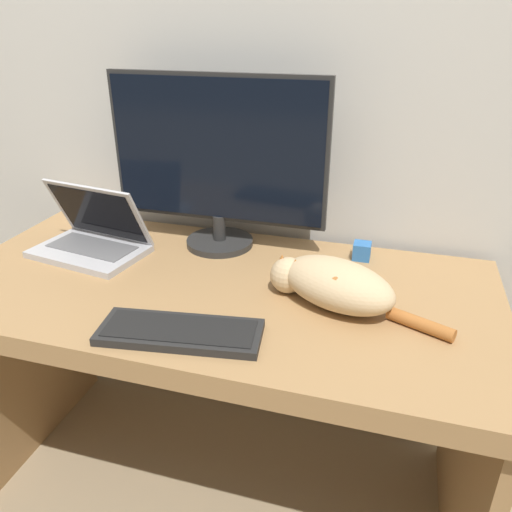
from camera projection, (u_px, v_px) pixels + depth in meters
name	position (u px, v px, depth m)	size (l,w,h in m)	color
wall_back	(259.00, 66.00, 1.52)	(6.40, 0.06, 2.60)	silver
desk	(217.00, 332.00, 1.45)	(1.53, 0.74, 0.77)	#A37A4C
monitor	(217.00, 161.00, 1.50)	(0.67, 0.21, 0.53)	#282828
laptop	(92.00, 239.00, 1.54)	(0.36, 0.27, 0.22)	#B7B7BC
external_keyboard	(180.00, 332.00, 1.15)	(0.39, 0.19, 0.02)	black
cat	(333.00, 283.00, 1.25)	(0.47, 0.28, 0.12)	#D1B284
small_toy	(362.00, 251.00, 1.51)	(0.05, 0.05, 0.05)	#2D6BB7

